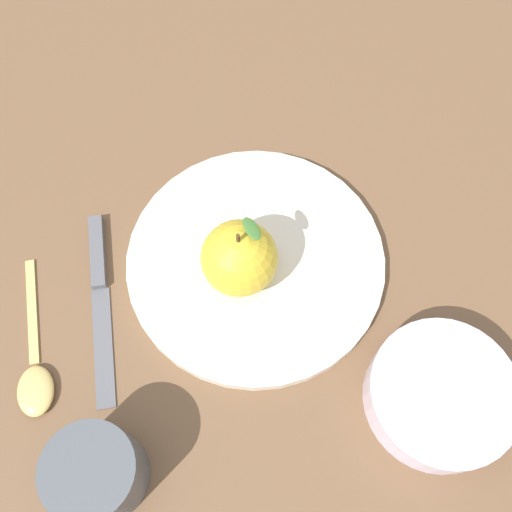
# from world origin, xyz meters

# --- Properties ---
(ground_plane) EXTENTS (2.40, 2.40, 0.00)m
(ground_plane) POSITION_xyz_m (0.00, 0.00, 0.00)
(ground_plane) COLOR brown
(dinner_plate) EXTENTS (0.26, 0.26, 0.01)m
(dinner_plate) POSITION_xyz_m (0.02, -0.00, 0.01)
(dinner_plate) COLOR silver
(dinner_plate) RESTS_ON ground_plane
(apple) EXTENTS (0.07, 0.07, 0.08)m
(apple) POSITION_xyz_m (0.00, -0.01, 0.05)
(apple) COLOR gold
(apple) RESTS_ON dinner_plate
(side_bowl) EXTENTS (0.13, 0.13, 0.04)m
(side_bowl) POSITION_xyz_m (0.09, -0.21, 0.02)
(side_bowl) COLOR silver
(side_bowl) RESTS_ON ground_plane
(cup) EXTENTS (0.08, 0.08, 0.07)m
(cup) POSITION_xyz_m (-0.20, -0.10, 0.04)
(cup) COLOR #4C5156
(cup) RESTS_ON ground_plane
(knife) EXTENTS (0.10, 0.19, 0.01)m
(knife) POSITION_xyz_m (-0.13, 0.06, 0.00)
(knife) COLOR #59595E
(knife) RESTS_ON ground_plane
(spoon) EXTENTS (0.08, 0.16, 0.01)m
(spoon) POSITION_xyz_m (-0.21, 0.02, 0.01)
(spoon) COLOR #D8B766
(spoon) RESTS_ON ground_plane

